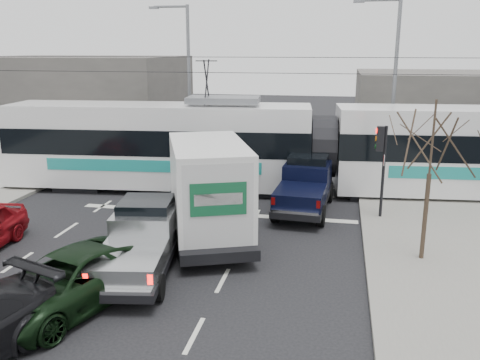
% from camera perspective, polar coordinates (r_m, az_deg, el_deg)
% --- Properties ---
extents(ground, '(120.00, 120.00, 0.00)m').
position_cam_1_polar(ground, '(15.63, -8.14, -10.57)').
color(ground, black).
rests_on(ground, ground).
extents(rails, '(60.00, 1.60, 0.03)m').
position_cam_1_polar(rails, '(24.70, -0.57, -0.87)').
color(rails, '#33302D').
rests_on(rails, ground).
extents(building_left, '(14.00, 10.00, 6.00)m').
position_cam_1_polar(building_left, '(40.18, -17.09, 8.84)').
color(building_left, '#65605B').
rests_on(building_left, ground).
extents(building_right, '(12.00, 10.00, 5.00)m').
position_cam_1_polar(building_right, '(38.21, 22.06, 7.40)').
color(building_right, '#65605B').
rests_on(building_right, ground).
extents(bare_tree, '(2.40, 2.40, 5.00)m').
position_cam_1_polar(bare_tree, '(16.30, 20.76, 3.70)').
color(bare_tree, '#47382B').
rests_on(bare_tree, ground).
extents(traffic_signal, '(0.44, 0.44, 3.60)m').
position_cam_1_polar(traffic_signal, '(20.25, 15.58, 3.06)').
color(traffic_signal, black).
rests_on(traffic_signal, ground).
extents(street_lamp_near, '(2.38, 0.25, 9.00)m').
position_cam_1_polar(street_lamp_near, '(27.46, 16.60, 10.90)').
color(street_lamp_near, slate).
rests_on(street_lamp_near, ground).
extents(street_lamp_far, '(2.38, 0.25, 9.00)m').
position_cam_1_polar(street_lamp_far, '(30.70, -6.10, 11.75)').
color(street_lamp_far, slate).
rests_on(street_lamp_far, ground).
extents(catenary, '(60.00, 0.20, 7.00)m').
position_cam_1_polar(catenary, '(23.96, -0.59, 8.08)').
color(catenary, black).
rests_on(catenary, ground).
extents(tram, '(29.73, 5.69, 6.04)m').
position_cam_1_polar(tram, '(23.71, 9.17, 3.58)').
color(tram, white).
rests_on(tram, ground).
extents(silver_pickup, '(2.71, 5.69, 1.98)m').
position_cam_1_polar(silver_pickup, '(15.90, -10.89, -6.38)').
color(silver_pickup, black).
rests_on(silver_pickup, ground).
extents(box_truck, '(4.80, 7.45, 3.53)m').
position_cam_1_polar(box_truck, '(18.04, -3.69, -1.07)').
color(box_truck, black).
rests_on(box_truck, ground).
extents(navy_pickup, '(2.32, 5.32, 2.19)m').
position_cam_1_polar(navy_pickup, '(21.41, 7.39, -0.47)').
color(navy_pickup, black).
rests_on(navy_pickup, ground).
extents(green_car, '(4.01, 5.74, 1.45)m').
position_cam_1_polar(green_car, '(14.20, -18.71, -10.69)').
color(green_car, black).
rests_on(green_car, ground).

